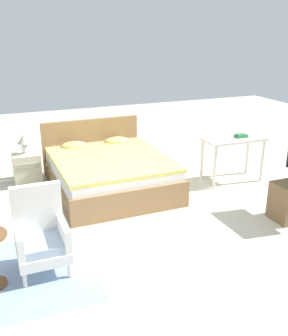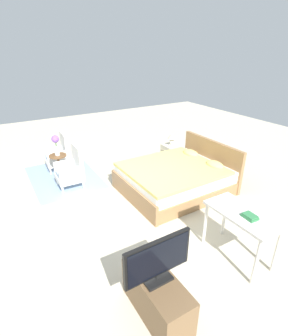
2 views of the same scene
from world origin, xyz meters
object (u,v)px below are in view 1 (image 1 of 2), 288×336
bed (108,172)px  vanity_desk (233,144)px  table_lamp (24,141)px  armchair_by_window_right (41,237)px  nightstand (27,169)px  book_stack (241,136)px

bed → vanity_desk: bed is taller
bed → table_lamp: (-1.20, 0.74, 0.45)m
armchair_by_window_right → nightstand: size_ratio=1.73×
nightstand → book_stack: book_stack is taller
bed → book_stack: size_ratio=10.52×
table_lamp → bed: bearing=-31.5°
nightstand → armchair_by_window_right: bearing=-93.0°
bed → book_stack: 2.31m
bed → vanity_desk: 2.15m
table_lamp → armchair_by_window_right: bearing=-93.0°
armchair_by_window_right → vanity_desk: bearing=23.0°
bed → nightstand: 1.41m
nightstand → book_stack: bearing=-19.5°
nightstand → bed: bearing=-31.5°
armchair_by_window_right → vanity_desk: armchair_by_window_right is taller
armchair_by_window_right → nightstand: 2.63m
armchair_by_window_right → table_lamp: (0.14, 2.63, 0.36)m
table_lamp → vanity_desk: size_ratio=0.32×
bed → vanity_desk: (2.07, -0.45, 0.36)m
armchair_by_window_right → book_stack: (3.54, 1.42, 0.41)m
armchair_by_window_right → bed: bearing=54.7°
bed → armchair_by_window_right: bed is taller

